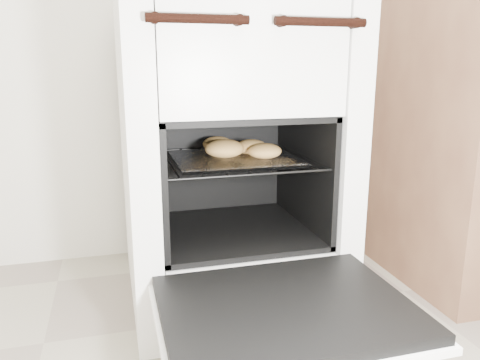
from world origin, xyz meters
name	(u,v)px	position (x,y,z in m)	size (l,w,h in m)	color
stove	(227,153)	(-0.17, 1.19, 0.42)	(0.56, 0.62, 0.85)	white
oven_door	(285,311)	(-0.17, 0.72, 0.19)	(0.50, 0.39, 0.04)	black
oven_rack	(233,159)	(-0.17, 1.13, 0.41)	(0.41, 0.39, 0.01)	black
foil_sheet	(234,159)	(-0.17, 1.11, 0.42)	(0.32, 0.28, 0.01)	white
baked_rolls	(237,148)	(-0.16, 1.13, 0.44)	(0.22, 0.24, 0.05)	#B48548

